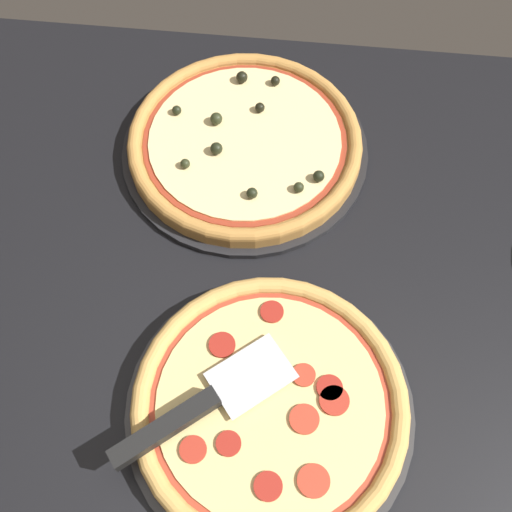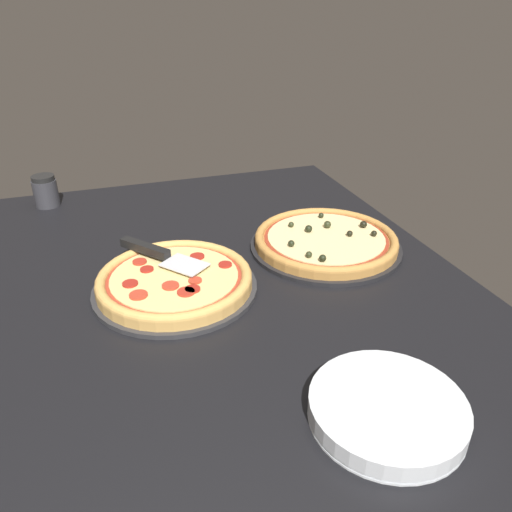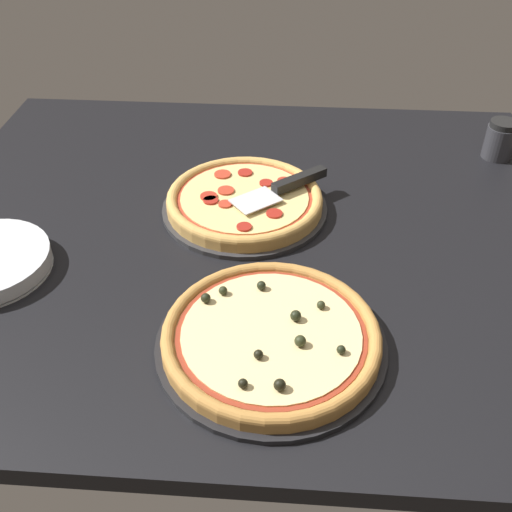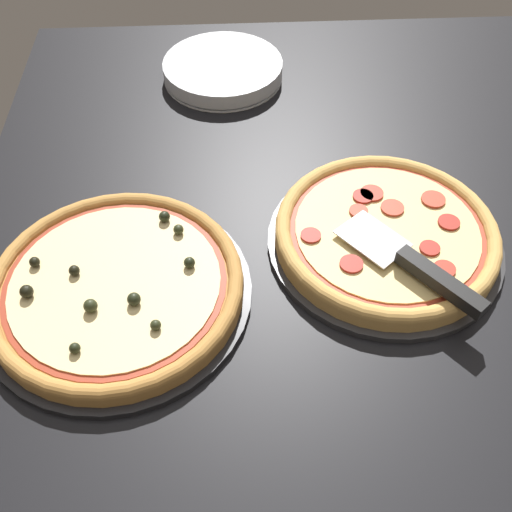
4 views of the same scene
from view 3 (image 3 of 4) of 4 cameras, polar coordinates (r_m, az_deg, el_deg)
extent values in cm
cube|color=black|center=(123.97, -0.87, 2.34)|extent=(136.15, 116.07, 3.60)
cylinder|color=#2D2D30|center=(127.04, -1.08, 4.60)|extent=(34.81, 34.81, 1.00)
cylinder|color=tan|center=(126.18, -1.09, 5.18)|extent=(32.73, 32.73, 2.11)
torus|color=tan|center=(125.61, -1.10, 5.58)|extent=(32.73, 32.73, 2.23)
cylinder|color=#A33823|center=(125.57, -1.10, 5.61)|extent=(28.44, 28.44, 0.15)
cylinder|color=#E5C67A|center=(125.50, -1.10, 5.66)|extent=(26.83, 26.83, 0.40)
cylinder|color=maroon|center=(133.14, -1.05, 7.95)|extent=(3.21, 3.21, 0.40)
cylinder|color=#B73823|center=(132.68, -3.21, 7.77)|extent=(3.66, 3.66, 0.40)
cylinder|color=#AD2D1E|center=(130.21, 2.71, 7.15)|extent=(3.10, 3.10, 0.40)
cylinder|color=#AD2D1E|center=(125.26, -4.53, 5.68)|extent=(3.55, 3.55, 0.40)
cylinder|color=maroon|center=(119.67, 1.75, 4.07)|extent=(3.27, 3.27, 0.40)
cylinder|color=#B73823|center=(122.59, -2.95, 4.96)|extent=(2.83, 2.83, 0.40)
cylinder|color=maroon|center=(115.90, -1.29, 2.80)|extent=(2.96, 2.96, 0.40)
cylinder|color=maroon|center=(123.96, -4.33, 5.31)|extent=(3.13, 3.13, 0.40)
cylinder|color=#B73823|center=(126.95, -2.88, 6.25)|extent=(3.50, 3.50, 0.40)
cylinder|color=maroon|center=(129.40, 0.97, 6.97)|extent=(2.89, 2.89, 0.40)
cylinder|color=black|center=(96.99, 1.43, -8.36)|extent=(37.16, 37.16, 1.00)
cylinder|color=#B77F3D|center=(95.97, 1.44, -7.78)|extent=(34.93, 34.93, 1.81)
torus|color=#B77F3D|center=(95.32, 1.45, -7.41)|extent=(34.93, 34.93, 2.09)
cylinder|color=maroon|center=(95.26, 1.45, -7.38)|extent=(30.36, 30.36, 0.15)
cylinder|color=beige|center=(95.17, 1.45, -7.32)|extent=(28.64, 28.64, 0.40)
sphere|color=#282D19|center=(99.00, 6.21, -4.65)|extent=(1.41, 1.41, 1.41)
sphere|color=black|center=(87.16, -1.25, -12.05)|extent=(1.46, 1.46, 1.46)
sphere|color=black|center=(90.76, 0.23, -9.35)|extent=(1.48, 1.48, 1.48)
sphere|color=#282D19|center=(92.63, 4.23, -8.07)|extent=(1.83, 1.83, 1.83)
sphere|color=black|center=(86.82, 2.28, -12.17)|extent=(1.80, 1.80, 1.80)
sphere|color=black|center=(99.83, -4.82, -4.00)|extent=(1.65, 1.65, 1.65)
sphere|color=#282D19|center=(101.14, -3.16, -3.30)|extent=(1.49, 1.49, 1.49)
sphere|color=black|center=(92.34, 8.11, -8.83)|extent=(1.41, 1.41, 1.41)
sphere|color=black|center=(101.90, 0.51, -2.82)|extent=(1.56, 1.56, 1.56)
sphere|color=black|center=(96.52, 3.80, -5.69)|extent=(1.79, 1.79, 1.79)
cube|color=silver|center=(122.49, -0.03, 5.34)|extent=(11.33, 10.93, 0.24)
cube|color=black|center=(127.92, 4.16, 7.26)|extent=(11.75, 10.19, 2.00)
cylinder|color=#333338|center=(156.33, 22.16, 10.01)|extent=(6.98, 6.98, 7.85)
cylinder|color=black|center=(154.40, 22.57, 11.51)|extent=(6.43, 6.43, 1.40)
camera|label=1|loc=(1.23, -0.85, 39.21)|focal=42.00mm
camera|label=2|loc=(1.56, -40.97, 25.00)|focal=35.00mm
camera|label=4|loc=(0.96, 40.08, 28.40)|focal=42.00mm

